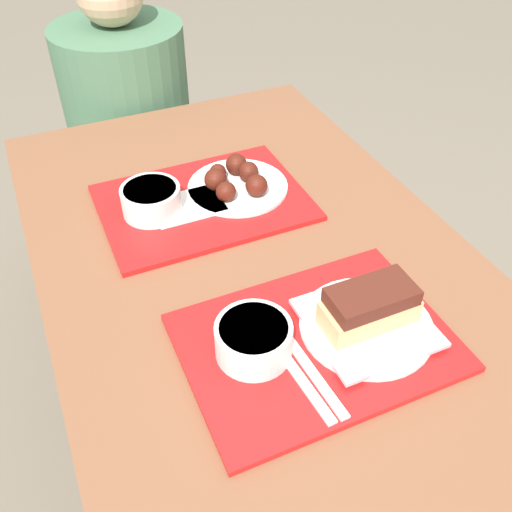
{
  "coord_description": "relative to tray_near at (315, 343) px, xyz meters",
  "views": [
    {
      "loc": [
        -0.34,
        -0.68,
        1.48
      ],
      "look_at": [
        -0.02,
        0.04,
        0.79
      ],
      "focal_mm": 40.0,
      "sensor_mm": 36.0,
      "label": 1
    }
  ],
  "objects": [
    {
      "name": "napkin_far",
      "position": [
        -0.07,
        0.43,
        0.01
      ],
      "size": [
        0.15,
        0.1,
        0.01
      ],
      "color": "white",
      "rests_on": "tray_far"
    },
    {
      "name": "tray_far",
      "position": [
        -0.03,
        0.44,
        0.0
      ],
      "size": [
        0.43,
        0.31,
        0.01
      ],
      "color": "red",
      "rests_on": "picnic_table"
    },
    {
      "name": "brisket_sandwich_plate",
      "position": [
        0.09,
        -0.01,
        0.04
      ],
      "size": [
        0.22,
        0.22,
        0.09
      ],
      "color": "white",
      "rests_on": "tray_near"
    },
    {
      "name": "wings_plate_far",
      "position": [
        0.05,
        0.45,
        0.03
      ],
      "size": [
        0.22,
        0.22,
        0.06
      ],
      "color": "white",
      "rests_on": "tray_far"
    },
    {
      "name": "ground_plane",
      "position": [
        0.0,
        0.16,
        -0.76
      ],
      "size": [
        12.0,
        12.0,
        0.0
      ],
      "primitive_type": "plane",
      "color": "#706656"
    },
    {
      "name": "person_seated_across",
      "position": [
        -0.04,
        1.13,
        -0.05
      ],
      "size": [
        0.38,
        0.38,
        0.65
      ],
      "color": "#477051",
      "rests_on": "picnic_bench_far"
    },
    {
      "name": "picnic_table",
      "position": [
        0.0,
        0.16,
        -0.11
      ],
      "size": [
        0.81,
        1.49,
        0.75
      ],
      "color": "brown",
      "rests_on": "ground_plane"
    },
    {
      "name": "tray_near",
      "position": [
        0.0,
        0.0,
        0.0
      ],
      "size": [
        0.43,
        0.31,
        0.01
      ],
      "color": "red",
      "rests_on": "picnic_table"
    },
    {
      "name": "plastic_fork_near",
      "position": [
        -0.06,
        -0.07,
        0.01
      ],
      "size": [
        0.03,
        0.17,
        0.0
      ],
      "color": "white",
      "rests_on": "tray_near"
    },
    {
      "name": "plastic_knife_near",
      "position": [
        -0.04,
        -0.07,
        0.01
      ],
      "size": [
        0.03,
        0.17,
        0.0
      ],
      "color": "white",
      "rests_on": "tray_near"
    },
    {
      "name": "bowl_coleslaw_near",
      "position": [
        -0.1,
        0.02,
        0.04
      ],
      "size": [
        0.12,
        0.12,
        0.06
      ],
      "color": "white",
      "rests_on": "tray_near"
    },
    {
      "name": "picnic_bench_far",
      "position": [
        0.0,
        1.13,
        -0.38
      ],
      "size": [
        0.77,
        0.28,
        0.45
      ],
      "color": "brown",
      "rests_on": "ground_plane"
    },
    {
      "name": "bowl_coleslaw_far",
      "position": [
        -0.15,
        0.45,
        0.04
      ],
      "size": [
        0.12,
        0.12,
        0.06
      ],
      "color": "white",
      "rests_on": "tray_far"
    }
  ]
}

